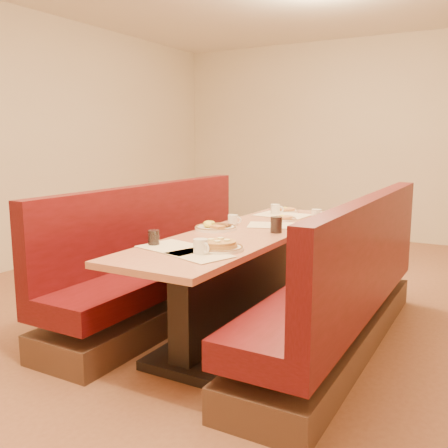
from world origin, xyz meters
The scene contains 19 objects.
ground centered at (0.00, 0.00, 0.00)m, with size 8.00×8.00×0.00m, color #9E6647.
room_envelope centered at (0.00, 0.00, 1.93)m, with size 6.04×8.04×2.82m.
diner_table centered at (0.00, 0.00, 0.37)m, with size 0.70×2.50×0.75m.
booth_left centered at (-0.73, 0.00, 0.36)m, with size 0.55×2.50×1.05m.
booth_right centered at (0.73, 0.00, 0.36)m, with size 0.55×2.50×1.05m.
placemat_near_left centered at (-0.12, -0.72, 0.75)m, with size 0.41×0.31×0.00m, color beige.
placemat_near_right centered at (0.12, -0.82, 0.75)m, with size 0.35×0.27×0.00m, color beige.
placemat_far_left centered at (-0.06, 0.84, 0.75)m, with size 0.44×0.33×0.00m, color beige.
placemat_far_right centered at (0.08, 0.31, 0.75)m, with size 0.38×0.28×0.00m, color beige.
pancake_plate centered at (0.14, -0.64, 0.77)m, with size 0.30×0.30×0.07m.
eggs_plate centered at (-0.23, -0.05, 0.77)m, with size 0.31×0.31×0.06m.
extra_plate_mid centered at (0.05, 0.61, 0.76)m, with size 0.20×0.20×0.04m.
extra_plate_far centered at (-0.11, 1.06, 0.76)m, with size 0.21×0.21×0.04m.
coffee_mug_a centered at (0.11, -0.79, 0.80)m, with size 0.12×0.09×0.09m.
coffee_mug_b centered at (-0.20, 0.18, 0.79)m, with size 0.10×0.08×0.08m.
coffee_mug_c centered at (0.28, 0.74, 0.80)m, with size 0.11×0.08×0.09m.
coffee_mug_d centered at (-0.14, 0.88, 0.80)m, with size 0.12×0.08×0.09m.
soda_tumbler_near centered at (-0.28, -0.72, 0.80)m, with size 0.07×0.07×0.10m.
soda_tumbler_mid centered at (0.22, 0.05, 0.81)m, with size 0.08×0.08×0.11m.
Camera 1 is at (1.62, -3.19, 1.41)m, focal length 40.00 mm.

